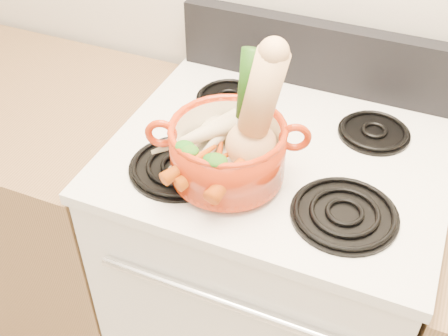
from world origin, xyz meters
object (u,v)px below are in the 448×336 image
at_px(dutch_oven, 228,151).
at_px(leek, 245,109).
at_px(stove_body, 270,278).
at_px(squash, 253,109).

height_order(dutch_oven, leek, leek).
xyz_separation_m(stove_body, dutch_oven, (-0.08, -0.15, 0.57)).
bearing_deg(squash, dutch_oven, -165.31).
relative_size(stove_body, leek, 3.41).
xyz_separation_m(squash, leek, (-0.02, 0.00, -0.00)).
bearing_deg(dutch_oven, squash, 8.89).
relative_size(squash, leek, 1.03).
bearing_deg(stove_body, dutch_oven, -117.37).
relative_size(dutch_oven, squash, 0.89).
distance_m(dutch_oven, leek, 0.11).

